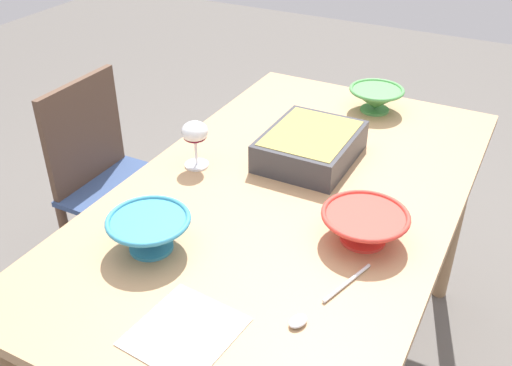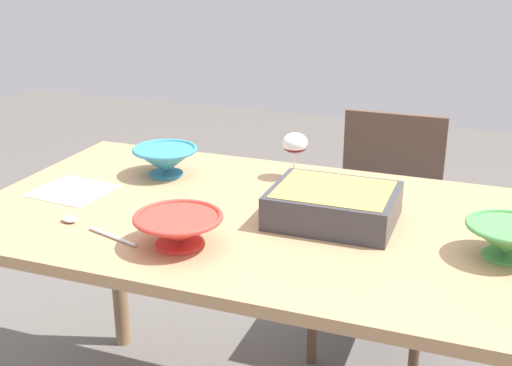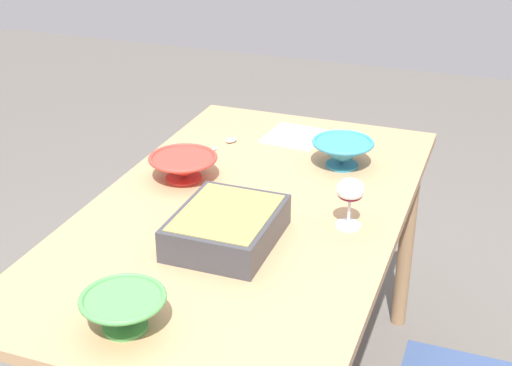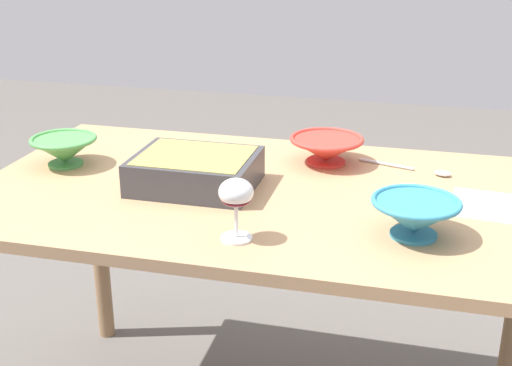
{
  "view_description": "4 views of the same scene",
  "coord_description": "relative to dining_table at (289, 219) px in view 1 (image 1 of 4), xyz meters",
  "views": [
    {
      "loc": [
        1.19,
        0.52,
        1.62
      ],
      "look_at": [
        0.05,
        -0.07,
        0.81
      ],
      "focal_mm": 40.79,
      "sensor_mm": 36.0,
      "label": 1
    },
    {
      "loc": [
        -0.53,
        1.46,
        1.43
      ],
      "look_at": [
        0.03,
        -0.05,
        0.84
      ],
      "focal_mm": 46.18,
      "sensor_mm": 36.0,
      "label": 2
    },
    {
      "loc": [
        -1.66,
        -0.64,
        1.72
      ],
      "look_at": [
        0.02,
        -0.02,
        0.85
      ],
      "focal_mm": 50.79,
      "sensor_mm": 36.0,
      "label": 3
    },
    {
      "loc": [
        0.37,
        -1.57,
        1.42
      ],
      "look_at": [
        -0.02,
        -0.06,
        0.81
      ],
      "focal_mm": 48.26,
      "sensor_mm": 36.0,
      "label": 4
    }
  ],
  "objects": [
    {
      "name": "chair",
      "position": [
        -0.19,
        -0.78,
        -0.22
      ],
      "size": [
        0.39,
        0.45,
        0.84
      ],
      "color": "#334772",
      "rests_on": "ground_plane"
    },
    {
      "name": "serving_spoon",
      "position": [
        0.37,
        0.23,
        0.1
      ],
      "size": [
        0.26,
        0.09,
        0.01
      ],
      "color": "silver",
      "rests_on": "dining_table"
    },
    {
      "name": "napkin",
      "position": [
        0.55,
        0.03,
        0.09
      ],
      "size": [
        0.22,
        0.2,
        0.0
      ],
      "primitive_type": "cube",
      "rotation": [
        0.0,
        0.0,
        -0.09
      ],
      "color": "white",
      "rests_on": "dining_table"
    },
    {
      "name": "mixing_bowl",
      "position": [
        0.11,
        0.24,
        0.13
      ],
      "size": [
        0.21,
        0.21,
        0.08
      ],
      "color": "red",
      "rests_on": "dining_table"
    },
    {
      "name": "small_bowl",
      "position": [
        -0.59,
        0.04,
        0.14
      ],
      "size": [
        0.18,
        0.18,
        0.08
      ],
      "color": "#4C994C",
      "rests_on": "dining_table"
    },
    {
      "name": "dining_table",
      "position": [
        0.0,
        0.0,
        0.0
      ],
      "size": [
        1.49,
        0.85,
        0.77
      ],
      "color": "tan",
      "rests_on": "ground_plane"
    },
    {
      "name": "casserole_dish",
      "position": [
        -0.19,
        -0.02,
        0.14
      ],
      "size": [
        0.3,
        0.24,
        0.09
      ],
      "color": "#38383D",
      "rests_on": "dining_table"
    },
    {
      "name": "serving_bowl",
      "position": [
        0.37,
        -0.18,
        0.14
      ],
      "size": [
        0.19,
        0.19,
        0.09
      ],
      "color": "teal",
      "rests_on": "dining_table"
    },
    {
      "name": "wine_glass",
      "position": [
        -0.0,
        -0.29,
        0.19
      ],
      "size": [
        0.07,
        0.07,
        0.14
      ],
      "color": "white",
      "rests_on": "dining_table"
    }
  ]
}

